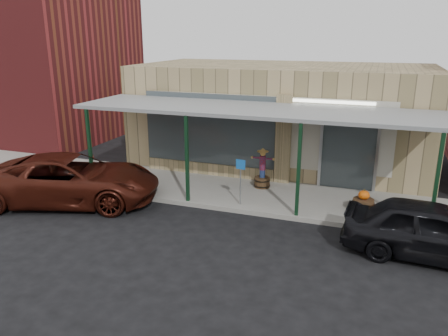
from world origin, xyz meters
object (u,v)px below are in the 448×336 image
(car_maroon, at_px, (70,179))
(barrel_scarecrow, at_px, (262,174))
(handicap_sign, at_px, (240,176))
(barrel_pumpkin, at_px, (363,204))
(parked_sedan, at_px, (433,231))

(car_maroon, bearing_deg, barrel_scarecrow, -78.32)
(car_maroon, bearing_deg, handicap_sign, -93.94)
(barrel_pumpkin, height_order, handicap_sign, handicap_sign)
(barrel_scarecrow, xyz_separation_m, parked_sedan, (5.25, -3.33, 0.10))
(barrel_scarecrow, distance_m, car_maroon, 6.57)
(barrel_pumpkin, xyz_separation_m, car_maroon, (-9.26, -1.97, 0.39))
(handicap_sign, xyz_separation_m, parked_sedan, (5.48, -1.46, -0.38))
(barrel_pumpkin, height_order, car_maroon, car_maroon)
(barrel_scarecrow, bearing_deg, car_maroon, -129.99)
(parked_sedan, bearing_deg, handicap_sign, 78.72)
(barrel_scarecrow, relative_size, parked_sedan, 0.33)
(barrel_pumpkin, relative_size, handicap_sign, 0.50)
(handicap_sign, distance_m, car_maroon, 5.67)
(barrel_scarecrow, height_order, barrel_pumpkin, barrel_scarecrow)
(barrel_pumpkin, bearing_deg, barrel_scarecrow, 160.94)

